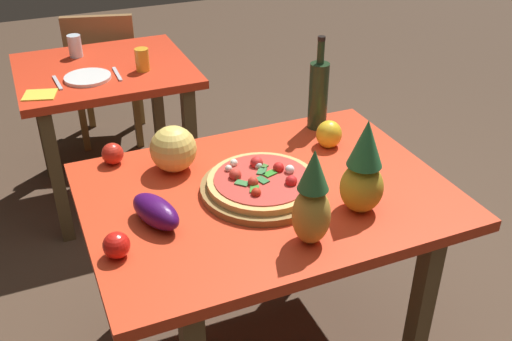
# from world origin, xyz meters

# --- Properties ---
(display_table) EXTENTS (1.20, 0.89, 0.74)m
(display_table) POSITION_xyz_m (0.00, 0.00, 0.65)
(display_table) COLOR brown
(display_table) RESTS_ON ground_plane
(background_table) EXTENTS (0.85, 0.76, 0.74)m
(background_table) POSITION_xyz_m (-0.29, 1.36, 0.61)
(background_table) COLOR brown
(background_table) RESTS_ON ground_plane
(dining_chair) EXTENTS (0.49, 0.49, 0.85)m
(dining_chair) POSITION_xyz_m (-0.20, 1.96, 0.48)
(dining_chair) COLOR olive
(dining_chair) RESTS_ON ground_plane
(pizza_board) EXTENTS (0.41, 0.41, 0.02)m
(pizza_board) POSITION_xyz_m (-0.01, 0.00, 0.75)
(pizza_board) COLOR olive
(pizza_board) RESTS_ON display_table
(pizza) EXTENTS (0.37, 0.37, 0.06)m
(pizza) POSITION_xyz_m (-0.01, 0.01, 0.78)
(pizza) COLOR #E6AC5D
(pizza) RESTS_ON pizza_board
(wine_bottle) EXTENTS (0.08, 0.08, 0.37)m
(wine_bottle) POSITION_xyz_m (0.38, 0.35, 0.88)
(wine_bottle) COLOR #1F351E
(wine_bottle) RESTS_ON display_table
(pineapple_left) EXTENTS (0.14, 0.14, 0.31)m
(pineapple_left) POSITION_xyz_m (0.23, -0.22, 0.88)
(pineapple_left) COLOR #B19225
(pineapple_left) RESTS_ON display_table
(pineapple_right) EXTENTS (0.11, 0.11, 0.31)m
(pineapple_right) POSITION_xyz_m (0.01, -0.30, 0.87)
(pineapple_right) COLOR gold
(pineapple_right) RESTS_ON display_table
(melon) EXTENTS (0.16, 0.16, 0.16)m
(melon) POSITION_xyz_m (-0.24, 0.25, 0.82)
(melon) COLOR #ECCB5F
(melon) RESTS_ON display_table
(bell_pepper) EXTENTS (0.10, 0.10, 0.11)m
(bell_pepper) POSITION_xyz_m (0.34, 0.19, 0.78)
(bell_pepper) COLOR yellow
(bell_pepper) RESTS_ON display_table
(eggplant) EXTENTS (0.16, 0.22, 0.09)m
(eggplant) POSITION_xyz_m (-0.38, -0.04, 0.78)
(eggplant) COLOR #400E52
(eggplant) RESTS_ON display_table
(tomato_near_board) EXTENTS (0.08, 0.08, 0.08)m
(tomato_near_board) POSITION_xyz_m (-0.53, -0.15, 0.78)
(tomato_near_board) COLOR red
(tomato_near_board) RESTS_ON display_table
(tomato_at_corner) EXTENTS (0.08, 0.08, 0.08)m
(tomato_at_corner) POSITION_xyz_m (-0.43, 0.38, 0.78)
(tomato_at_corner) COLOR red
(tomato_at_corner) RESTS_ON display_table
(drinking_glass_juice) EXTENTS (0.07, 0.07, 0.11)m
(drinking_glass_juice) POSITION_xyz_m (-0.12, 1.23, 0.79)
(drinking_glass_juice) COLOR gold
(drinking_glass_juice) RESTS_ON background_table
(drinking_glass_water) EXTENTS (0.07, 0.07, 0.11)m
(drinking_glass_water) POSITION_xyz_m (-0.39, 1.56, 0.79)
(drinking_glass_water) COLOR silver
(drinking_glass_water) RESTS_ON background_table
(dinner_plate) EXTENTS (0.22, 0.22, 0.02)m
(dinner_plate) POSITION_xyz_m (-0.39, 1.22, 0.74)
(dinner_plate) COLOR white
(dinner_plate) RESTS_ON background_table
(fork_utensil) EXTENTS (0.03, 0.18, 0.01)m
(fork_utensil) POSITION_xyz_m (-0.53, 1.22, 0.74)
(fork_utensil) COLOR silver
(fork_utensil) RESTS_ON background_table
(knife_utensil) EXTENTS (0.02, 0.18, 0.01)m
(knife_utensil) POSITION_xyz_m (-0.25, 1.22, 0.74)
(knife_utensil) COLOR silver
(knife_utensil) RESTS_ON background_table
(napkin_folded) EXTENTS (0.17, 0.15, 0.01)m
(napkin_folded) POSITION_xyz_m (-0.62, 1.11, 0.74)
(napkin_folded) COLOR yellow
(napkin_folded) RESTS_ON background_table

